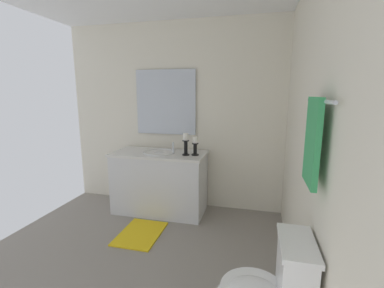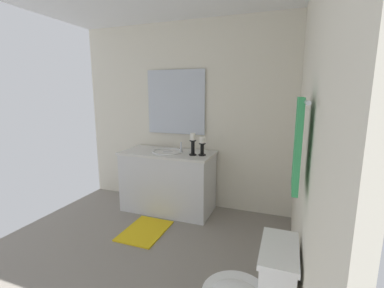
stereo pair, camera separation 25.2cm
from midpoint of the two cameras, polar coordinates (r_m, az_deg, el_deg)
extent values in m
cube|color=gray|center=(2.76, -16.66, -23.63)|extent=(2.88, 2.96, 0.02)
cube|color=silver|center=(1.97, 21.16, 1.17)|extent=(2.88, 0.04, 2.45)
cube|color=silver|center=(3.60, -6.02, 5.93)|extent=(0.04, 2.96, 2.45)
cube|color=silver|center=(3.51, -9.04, -8.40)|extent=(0.55, 1.16, 0.76)
cube|color=silver|center=(3.40, -9.24, -2.10)|extent=(0.58, 1.19, 0.03)
sphere|color=black|center=(3.84, -16.69, -6.43)|extent=(0.02, 0.02, 0.02)
sphere|color=black|center=(3.68, -18.26, -7.28)|extent=(0.02, 0.02, 0.02)
ellipsoid|color=white|center=(3.41, -9.22, -2.67)|extent=(0.38, 0.30, 0.11)
torus|color=white|center=(3.40, -9.25, -1.79)|extent=(0.40, 0.40, 0.02)
cylinder|color=silver|center=(3.31, -6.26, -0.87)|extent=(0.02, 0.02, 0.14)
cube|color=silver|center=(3.58, -7.77, 8.95)|extent=(0.02, 0.82, 0.85)
cylinder|color=black|center=(3.21, -1.56, -2.36)|extent=(0.09, 0.09, 0.01)
cylinder|color=black|center=(3.20, -1.56, -1.24)|extent=(0.04, 0.04, 0.14)
cylinder|color=black|center=(3.18, -1.57, 0.11)|extent=(0.08, 0.08, 0.01)
cylinder|color=white|center=(3.17, -1.58, 0.90)|extent=(0.06, 0.06, 0.08)
cylinder|color=black|center=(3.21, -3.60, -2.36)|extent=(0.09, 0.09, 0.01)
cylinder|color=black|center=(3.20, -3.61, -0.94)|extent=(0.04, 0.04, 0.18)
cylinder|color=black|center=(3.18, -3.63, 0.72)|extent=(0.08, 0.08, 0.01)
cylinder|color=white|center=(3.17, -3.64, 1.57)|extent=(0.06, 0.06, 0.08)
cube|color=white|center=(1.67, 17.11, -25.22)|extent=(0.36, 0.17, 0.32)
cube|color=white|center=(1.58, 17.49, -20.04)|extent=(0.38, 0.19, 0.03)
cylinder|color=silver|center=(1.48, 21.66, 8.69)|extent=(0.59, 0.02, 0.02)
cube|color=#389E59|center=(1.50, 20.40, 0.40)|extent=(0.28, 0.03, 0.48)
cube|color=yellow|center=(3.15, -13.50, -18.39)|extent=(0.60, 0.44, 0.02)
camera|label=1|loc=(0.13, -93.03, -0.58)|focal=24.60mm
camera|label=2|loc=(0.13, 86.97, 0.58)|focal=24.60mm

